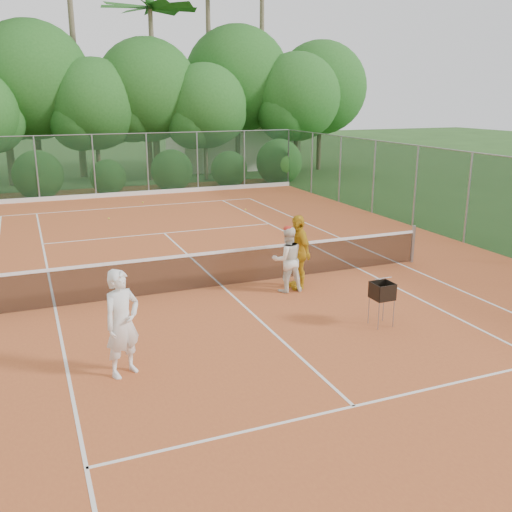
{
  "coord_description": "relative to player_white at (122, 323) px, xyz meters",
  "views": [
    {
      "loc": [
        -4.5,
        -13.26,
        4.77
      ],
      "look_at": [
        0.45,
        -1.2,
        1.1
      ],
      "focal_mm": 40.0,
      "sensor_mm": 36.0,
      "label": 1
    }
  ],
  "objects": [
    {
      "name": "stray_ball_b",
      "position": [
        3.66,
        16.56,
        -0.93
      ],
      "size": [
        0.07,
        0.07,
        0.07
      ],
      "primitive_type": "sphere",
      "color": "#C4CF30",
      "rests_on": "clay_court"
    },
    {
      "name": "stray_ball_a",
      "position": [
        1.68,
        13.52,
        -0.93
      ],
      "size": [
        0.07,
        0.07,
        0.07
      ],
      "primitive_type": "sphere",
      "color": "#C6D932",
      "rests_on": "clay_court"
    },
    {
      "name": "player_yellow",
      "position": [
        4.92,
        3.1,
        -0.02
      ],
      "size": [
        0.51,
        1.13,
        1.9
      ],
      "primitive_type": "imported",
      "rotation": [
        0.0,
        0.0,
        -1.53
      ],
      "color": "gold",
      "rests_on": "clay_court"
    },
    {
      "name": "tennis_net",
      "position": [
        3.16,
        3.9,
        -0.45
      ],
      "size": [
        11.97,
        0.1,
        1.1
      ],
      "color": "gray",
      "rests_on": "clay_court"
    },
    {
      "name": "player_center_grp",
      "position": [
        4.55,
        2.95,
        -0.13
      ],
      "size": [
        0.85,
        0.69,
        1.68
      ],
      "color": "white",
      "rests_on": "clay_court"
    },
    {
      "name": "ball_hopper",
      "position": [
        5.46,
        0.16,
        -0.2
      ],
      "size": [
        0.42,
        0.42,
        0.96
      ],
      "rotation": [
        0.0,
        0.0,
        -0.3
      ],
      "color": "gray",
      "rests_on": "clay_court"
    },
    {
      "name": "stray_ball_c",
      "position": [
        7.42,
        13.17,
        -0.93
      ],
      "size": [
        0.07,
        0.07,
        0.07
      ],
      "primitive_type": "sphere",
      "color": "yellow",
      "rests_on": "clay_court"
    },
    {
      "name": "tropical_treeline",
      "position": [
        4.59,
        24.12,
        4.13
      ],
      "size": [
        32.1,
        8.49,
        15.03
      ],
      "color": "brown",
      "rests_on": "ground"
    },
    {
      "name": "fence_back",
      "position": [
        3.16,
        18.9,
        0.54
      ],
      "size": [
        18.07,
        0.07,
        3.0
      ],
      "color": "#19381E",
      "rests_on": "clay_court"
    },
    {
      "name": "player_white",
      "position": [
        0.0,
        0.0,
        0.0
      ],
      "size": [
        0.84,
        0.74,
        1.93
      ],
      "primitive_type": "imported",
      "rotation": [
        0.0,
        0.0,
        0.48
      ],
      "color": "white",
      "rests_on": "clay_court"
    },
    {
      "name": "ground",
      "position": [
        3.16,
        3.9,
        -0.98
      ],
      "size": [
        120.0,
        120.0,
        0.0
      ],
      "primitive_type": "plane",
      "color": "#244819",
      "rests_on": "ground"
    },
    {
      "name": "court_markings",
      "position": [
        3.16,
        3.9,
        -0.96
      ],
      "size": [
        11.03,
        23.83,
        0.01
      ],
      "color": "white",
      "rests_on": "clay_court"
    },
    {
      "name": "clay_court",
      "position": [
        3.16,
        3.9,
        -0.97
      ],
      "size": [
        18.0,
        36.0,
        0.02
      ],
      "primitive_type": "cube",
      "color": "#B9592A",
      "rests_on": "ground"
    },
    {
      "name": "club_building",
      "position": [
        12.16,
        27.9,
        0.52
      ],
      "size": [
        8.0,
        5.0,
        3.0
      ],
      "primitive_type": "cube",
      "color": "beige",
      "rests_on": "ground"
    }
  ]
}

